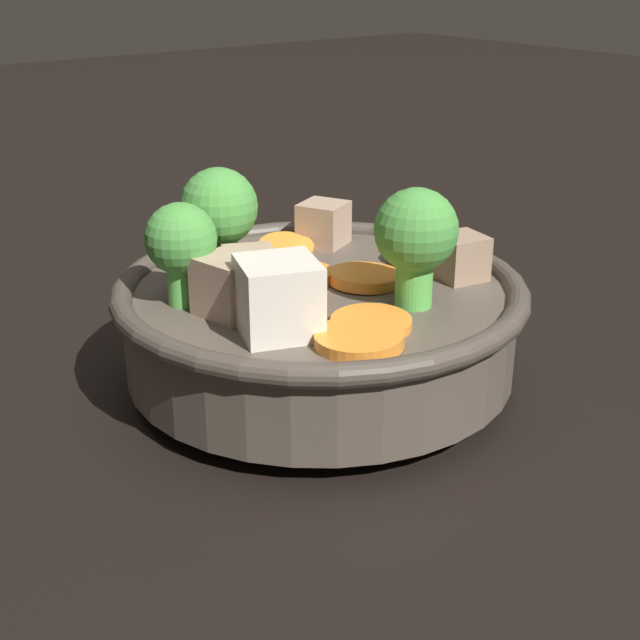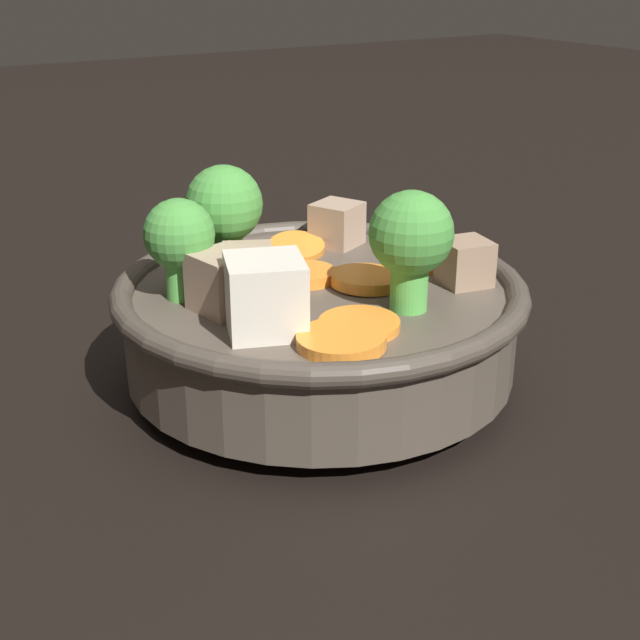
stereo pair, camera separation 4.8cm
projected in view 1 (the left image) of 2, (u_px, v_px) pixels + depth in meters
The scene contains 2 objects.
ground_plane at pixel (320, 382), 0.50m from camera, with size 3.00×3.00×0.00m, color black.
stirfry_bowl at pixel (318, 313), 0.48m from camera, with size 0.22×0.22×0.12m.
Camera 1 is at (0.27, 0.35, 0.23)m, focal length 50.00 mm.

